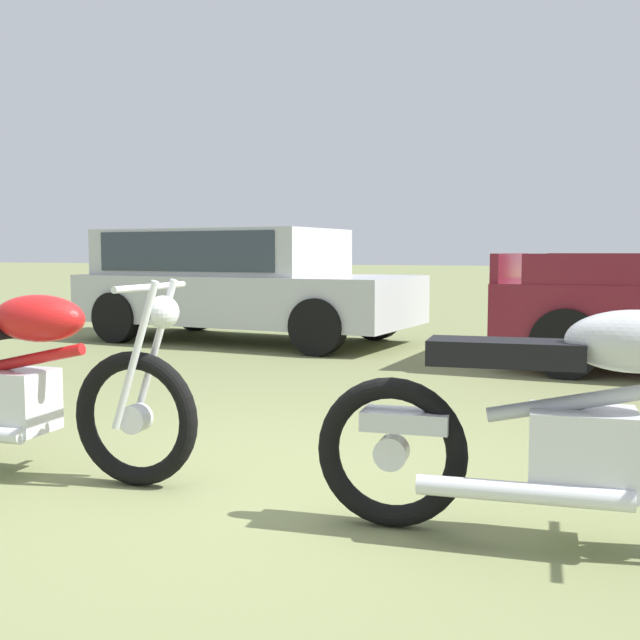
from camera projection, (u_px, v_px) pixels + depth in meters
ground_plane at (265, 490)px, 3.74m from camera, size 120.00×120.00×0.00m
motorcycle_red at (12, 382)px, 3.99m from camera, size 2.16×0.64×1.02m
motorcycle_silver at (585, 426)px, 2.99m from camera, size 2.09×0.67×1.02m
car_silver at (235, 276)px, 9.97m from camera, size 4.35×2.19×1.43m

